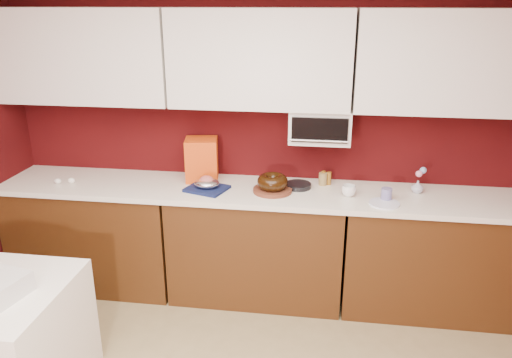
{
  "coord_description": "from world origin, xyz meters",
  "views": [
    {
      "loc": [
        0.49,
        -1.54,
        2.25
      ],
      "look_at": [
        0.01,
        1.84,
        1.02
      ],
      "focal_mm": 35.0,
      "sensor_mm": 36.0,
      "label": 1
    }
  ],
  "objects": [
    {
      "name": "base_cabinet_center",
      "position": [
        0.0,
        1.94,
        0.43
      ],
      "size": [
        1.31,
        0.58,
        0.86
      ],
      "primitive_type": "cube",
      "color": "#45250D",
      "rests_on": "floor"
    },
    {
      "name": "bundt_cake",
      "position": [
        0.12,
        1.91,
        0.98
      ],
      "size": [
        0.23,
        0.23,
        0.09
      ],
      "primitive_type": "torus",
      "rotation": [
        0.0,
        0.0,
        0.01
      ],
      "color": "black",
      "rests_on": "cake_base"
    },
    {
      "name": "blue_jar",
      "position": [
        0.94,
        1.85,
        0.95
      ],
      "size": [
        0.09,
        0.09,
        0.09
      ],
      "primitive_type": "cylinder",
      "rotation": [
        0.0,
        0.0,
        0.28
      ],
      "color": "navy",
      "rests_on": "countertop"
    },
    {
      "name": "cake_base",
      "position": [
        0.12,
        1.91,
        0.91
      ],
      "size": [
        0.32,
        0.32,
        0.03
      ],
      "primitive_type": "cylinder",
      "rotation": [
        0.0,
        0.0,
        0.1
      ],
      "color": "brown",
      "rests_on": "countertop"
    },
    {
      "name": "toaster_oven",
      "position": [
        0.45,
        2.1,
        1.38
      ],
      "size": [
        0.45,
        0.3,
        0.25
      ],
      "primitive_type": "cube",
      "color": "white",
      "rests_on": "upper_cabinet_center"
    },
    {
      "name": "toaster_oven_handle",
      "position": [
        0.45,
        1.93,
        1.3
      ],
      "size": [
        0.42,
        0.02,
        0.02
      ],
      "primitive_type": "cylinder",
      "rotation": [
        0.0,
        1.57,
        0.0
      ],
      "color": "silver",
      "rests_on": "toaster_oven"
    },
    {
      "name": "dark_pan",
      "position": [
        0.31,
        2.02,
        0.92
      ],
      "size": [
        0.23,
        0.23,
        0.03
      ],
      "primitive_type": "cylinder",
      "rotation": [
        0.0,
        0.0,
        0.18
      ],
      "color": "black",
      "rests_on": "countertop"
    },
    {
      "name": "flower_pink",
      "position": [
        1.19,
        2.04,
        1.05
      ],
      "size": [
        0.05,
        0.05,
        0.05
      ],
      "primitive_type": "sphere",
      "color": "pink",
      "rests_on": "flower_vase"
    },
    {
      "name": "coffee_mug",
      "position": [
        0.68,
        1.9,
        0.95
      ],
      "size": [
        0.11,
        0.11,
        0.1
      ],
      "primitive_type": "imported",
      "rotation": [
        0.0,
        0.0,
        0.29
      ],
      "color": "white",
      "rests_on": "countertop"
    },
    {
      "name": "flower_vase",
      "position": [
        1.19,
        2.04,
        0.95
      ],
      "size": [
        0.09,
        0.09,
        0.11
      ],
      "primitive_type": "imported",
      "rotation": [
        0.0,
        0.0,
        0.35
      ],
      "color": "#ABAFC2",
      "rests_on": "countertop"
    },
    {
      "name": "pandoro_box",
      "position": [
        -0.46,
        2.1,
        1.07
      ],
      "size": [
        0.28,
        0.26,
        0.33
      ],
      "primitive_type": "cube",
      "rotation": [
        0.0,
        0.0,
        0.17
      ],
      "color": "red",
      "rests_on": "countertop"
    },
    {
      "name": "paper_cup",
      "position": [
        0.49,
        2.11,
        0.95
      ],
      "size": [
        0.07,
        0.07,
        0.1
      ],
      "primitive_type": "cylinder",
      "rotation": [
        0.0,
        0.0,
        -0.09
      ],
      "color": "olive",
      "rests_on": "countertop"
    },
    {
      "name": "countertop",
      "position": [
        0.0,
        1.94,
        0.88
      ],
      "size": [
        4.0,
        0.62,
        0.04
      ],
      "primitive_type": "cube",
      "color": "white",
      "rests_on": "base_cabinet_center"
    },
    {
      "name": "toaster_oven_door",
      "position": [
        0.45,
        1.94,
        1.38
      ],
      "size": [
        0.4,
        0.02,
        0.18
      ],
      "primitive_type": "cube",
      "color": "black",
      "rests_on": "toaster_oven"
    },
    {
      "name": "amber_bottle",
      "position": [
        0.54,
        2.12,
        0.95
      ],
      "size": [
        0.04,
        0.04,
        0.1
      ],
      "primitive_type": "cylinder",
      "rotation": [
        0.0,
        0.0,
        -0.2
      ],
      "color": "brown",
      "rests_on": "countertop"
    },
    {
      "name": "wall_back",
      "position": [
        0.0,
        2.25,
        1.25
      ],
      "size": [
        4.0,
        0.02,
        2.5
      ],
      "primitive_type": "cube",
      "color": "#3E0809",
      "rests_on": "floor"
    },
    {
      "name": "upper_cabinet_right",
      "position": [
        1.33,
        2.08,
        1.85
      ],
      "size": [
        1.31,
        0.33,
        0.7
      ],
      "primitive_type": "cube",
      "color": "white",
      "rests_on": "wall_back"
    },
    {
      "name": "egg_left",
      "position": [
        -1.55,
        1.84,
        0.92
      ],
      "size": [
        0.06,
        0.05,
        0.04
      ],
      "primitive_type": "ellipsoid",
      "rotation": [
        0.0,
        0.0,
        0.07
      ],
      "color": "silver",
      "rests_on": "countertop"
    },
    {
      "name": "navy_towel",
      "position": [
        -0.37,
        1.88,
        0.91
      ],
      "size": [
        0.35,
        0.32,
        0.02
      ],
      "primitive_type": "cube",
      "rotation": [
        0.0,
        0.0,
        -0.31
      ],
      "color": "#121B44",
      "rests_on": "countertop"
    },
    {
      "name": "roasted_ham",
      "position": [
        -0.37,
        1.88,
        0.98
      ],
      "size": [
        0.13,
        0.12,
        0.07
      ],
      "primitive_type": "ellipsoid",
      "rotation": [
        0.0,
        0.0,
        -0.39
      ],
      "color": "#C05E57",
      "rests_on": "foil_ham_nest"
    },
    {
      "name": "base_cabinet_right",
      "position": [
        1.33,
        1.94,
        0.43
      ],
      "size": [
        1.31,
        0.58,
        0.86
      ],
      "primitive_type": "cube",
      "color": "#45250D",
      "rests_on": "floor"
    },
    {
      "name": "china_plate",
      "position": [
        0.92,
        1.78,
        0.91
      ],
      "size": [
        0.24,
        0.24,
        0.01
      ],
      "primitive_type": "cylinder",
      "rotation": [
        0.0,
        0.0,
        -0.11
      ],
      "color": "white",
      "rests_on": "countertop"
    },
    {
      "name": "flower_blue",
      "position": [
        1.22,
        2.06,
        1.07
      ],
      "size": [
        0.05,
        0.05,
        0.05
      ],
      "primitive_type": "sphere",
      "color": "#7F9DCB",
      "rests_on": "flower_vase"
    },
    {
      "name": "upper_cabinet_center",
      "position": [
        0.0,
        2.08,
        1.85
      ],
      "size": [
        1.31,
        0.33,
        0.7
      ],
      "primitive_type": "cube",
      "color": "white",
      "rests_on": "wall_back"
    },
    {
      "name": "egg_right",
      "position": [
        -1.46,
        1.87,
        0.92
      ],
      "size": [
        0.06,
        0.04,
        0.04
      ],
      "primitive_type": "ellipsoid",
      "rotation": [
        0.0,
        0.0,
        -0.01
      ],
      "color": "white",
      "rests_on": "countertop"
    },
    {
      "name": "amber_bottle_tall",
      "position": [
        0.49,
        2.12,
        0.95
      ],
      "size": [
        0.03,
        0.03,
        0.11
      ],
      "primitive_type": "cylinder",
      "rotation": [
        0.0,
        0.0,
        -0.07
      ],
      "color": "brown",
      "rests_on": "countertop"
    },
    {
      "name": "base_cabinet_left",
      "position": [
        -1.33,
        1.94,
        0.43
      ],
      "size": [
        1.31,
        0.58,
        0.86
      ],
      "primitive_type": "cube",
      "color": "#45250D",
      "rests_on": "floor"
    },
    {
      "name": "upper_cabinet_left",
      "position": [
        -1.33,
        2.08,
        1.85
      ],
      "size": [
        1.31,
        0.33,
        0.7
      ],
      "primitive_type": "cube",
      "color": "white",
      "rests_on": "wall_back"
    },
    {
      "name": "foil_ham_nest",
      "position": [
        -0.37,
        1.88,
        0.96
      ],
      "size": [
        0.2,
        0.17,
        0.07
      ],
      "primitive_type": "ellipsoid",
      "rotation": [
        0.0,
        0.0,
        -0.05
      ],
      "color": "silver",
      "rests_on": "navy_towel"
    }
  ]
}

